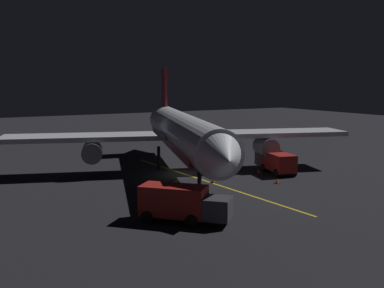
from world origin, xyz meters
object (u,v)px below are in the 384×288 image
Objects in this scene: traffic_cone_near_right at (204,190)px; airliner at (182,133)px; catering_truck at (276,162)px; traffic_cone_under_wing at (213,180)px; traffic_cone_near_left at (277,181)px; traffic_cone_far at (259,171)px; baggage_truck at (181,204)px; ground_crew_worker at (176,188)px.

airliner is at bearing -105.66° from traffic_cone_near_right.
catering_truck is 12.07m from traffic_cone_near_right.
traffic_cone_near_right is 4.29m from traffic_cone_under_wing.
traffic_cone_near_left is at bearing 122.55° from airliner.
airliner is 68.08× the size of traffic_cone_near_right.
traffic_cone_near_left is at bearing 73.41° from traffic_cone_far.
traffic_cone_far is at bearing -21.73° from catering_truck.
catering_truck is at bearing -174.79° from traffic_cone_under_wing.
catering_truck is 5.23m from traffic_cone_near_left.
baggage_truck is 3.48× the size of ground_crew_worker.
airliner is 21.52× the size of ground_crew_worker.
traffic_cone_under_wing is (8.45, 0.77, -0.95)m from catering_truck.
traffic_cone_near_left is (-11.17, -0.11, -0.64)m from ground_crew_worker.
baggage_truck is at bearing 48.62° from traffic_cone_near_right.
traffic_cone_far is (-7.15, 4.23, -4.15)m from airliner.
traffic_cone_near_left is at bearing 179.01° from traffic_cone_near_right.
airliner is 5.68× the size of catering_truck.
airliner is 10.66m from catering_truck.
ground_crew_worker is 3.16× the size of traffic_cone_far.
traffic_cone_under_wing is at bearing -31.87° from traffic_cone_near_left.
catering_truck is 2.11m from traffic_cone_far.
traffic_cone_far is at bearing -106.59° from traffic_cone_near_left.
airliner reaches higher than baggage_truck.
airliner is at bearing -120.87° from ground_crew_worker.
airliner reaches higher than traffic_cone_near_right.
baggage_truck reaches higher than traffic_cone_near_left.
ground_crew_worker is (14.33, 4.17, -0.31)m from catering_truck.
airliner is 11.16m from ground_crew_worker.
catering_truck is at bearing 158.27° from traffic_cone_far.
baggage_truck is 18.97m from traffic_cone_far.
baggage_truck is (8.20, 15.33, -3.07)m from airliner.
airliner reaches higher than traffic_cone_far.
airliner is 11.43m from traffic_cone_near_left.
traffic_cone_under_wing is (-5.88, -3.40, -0.64)m from ground_crew_worker.
baggage_truck is at bearing 48.09° from traffic_cone_under_wing.
catering_truck is 14.93m from ground_crew_worker.
traffic_cone_near_right is 1.00× the size of traffic_cone_under_wing.
traffic_cone_near_right is at bearing -131.38° from baggage_truck.
catering_truck is at bearing -127.98° from traffic_cone_near_left.
ground_crew_worker is at bearing 29.99° from traffic_cone_under_wing.
baggage_truck is 20.01m from catering_truck.
traffic_cone_near_right is (2.48, 8.84, -4.15)m from airliner.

